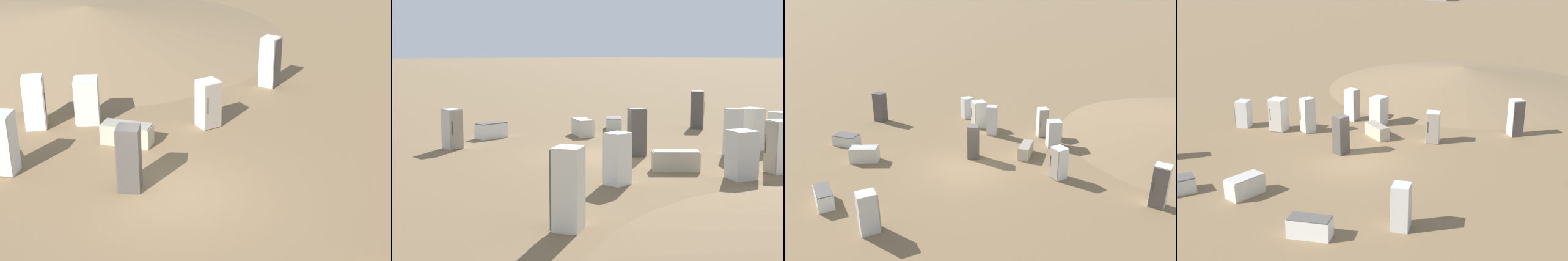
{
  "view_description": "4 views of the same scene",
  "coord_description": "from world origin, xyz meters",
  "views": [
    {
      "loc": [
        5.97,
        13.71,
        8.62
      ],
      "look_at": [
        -0.55,
        0.12,
        1.77
      ],
      "focal_mm": 60.0,
      "sensor_mm": 36.0,
      "label": 1
    },
    {
      "loc": [
        -13.72,
        -14.96,
        3.83
      ],
      "look_at": [
        -0.46,
        0.46,
        0.98
      ],
      "focal_mm": 50.0,
      "sensor_mm": 36.0,
      "label": 2
    },
    {
      "loc": [
        -16.22,
        6.32,
        8.56
      ],
      "look_at": [
        0.59,
        -0.96,
        1.64
      ],
      "focal_mm": 35.0,
      "sensor_mm": 36.0,
      "label": 3
    },
    {
      "loc": [
        -7.79,
        21.33,
        9.04
      ],
      "look_at": [
        -1.19,
        1.15,
        1.94
      ],
      "focal_mm": 50.0,
      "sensor_mm": 36.0,
      "label": 4
    }
  ],
  "objects": [
    {
      "name": "discarded_fridge_3",
      "position": [
        3.72,
        -3.11,
        0.91
      ],
      "size": [
        0.8,
        0.82,
        1.81
      ],
      "rotation": [
        0.0,
        0.0,
        5.68
      ],
      "color": "silver",
      "rests_on": "ground_plane"
    },
    {
      "name": "discarded_fridge_11",
      "position": [
        0.07,
        -3.42,
        0.33
      ],
      "size": [
        1.54,
        1.45,
        0.66
      ],
      "rotation": [
        0.0,
        0.0,
        0.85
      ],
      "color": "#B2A88E",
      "rests_on": "ground_plane"
    },
    {
      "name": "discarded_fridge_6",
      "position": [
        7.36,
        -2.89,
        0.71
      ],
      "size": [
        0.76,
        0.75,
        1.42
      ],
      "rotation": [
        0.0,
        0.0,
        4.8
      ],
      "color": "silver",
      "rests_on": "ground_plane"
    },
    {
      "name": "ground_plane",
      "position": [
        0.0,
        0.0,
        0.0
      ],
      "size": [
        1000.0,
        1000.0,
        0.0
      ],
      "primitive_type": "plane",
      "color": "brown"
    },
    {
      "name": "discarded_fridge_1",
      "position": [
        2.83,
        4.65,
        0.39
      ],
      "size": [
        1.2,
        1.6,
        0.78
      ],
      "rotation": [
        0.0,
        0.0,
        5.89
      ],
      "color": "beige",
      "rests_on": "ground_plane"
    },
    {
      "name": "discarded_fridge_0",
      "position": [
        0.97,
        -0.74,
        0.91
      ],
      "size": [
        0.8,
        0.78,
        1.81
      ],
      "rotation": [
        0.0,
        0.0,
        4.21
      ],
      "color": "#4C4742",
      "rests_on": "ground_plane"
    },
    {
      "name": "discarded_fridge_10",
      "position": [
        -6.52,
        -5.91,
        0.93
      ],
      "size": [
        0.85,
        0.86,
        1.86
      ],
      "rotation": [
        0.0,
        0.0,
        0.57
      ],
      "color": "silver",
      "rests_on": "ground_plane"
    },
    {
      "name": "discarded_fridge_9",
      "position": [
        -3.57,
        5.33,
        0.81
      ],
      "size": [
        0.64,
        0.78,
        1.62
      ],
      "rotation": [
        0.0,
        0.0,
        3.21
      ],
      "color": "silver",
      "rests_on": "ground_plane"
    },
    {
      "name": "discarded_fridge_5",
      "position": [
        -0.86,
        6.8,
        0.35
      ],
      "size": [
        1.51,
        0.78,
        0.7
      ],
      "rotation": [
        0.0,
        0.0,
        1.66
      ],
      "color": "white",
      "rests_on": "ground_plane"
    },
    {
      "name": "discarded_fridge_13",
      "position": [
        -2.76,
        -3.55,
        0.78
      ],
      "size": [
        0.7,
        0.69,
        1.55
      ],
      "rotation": [
        0.0,
        0.0,
        0.1
      ],
      "color": "white",
      "rests_on": "ground_plane"
    },
    {
      "name": "discarded_fridge_12",
      "position": [
        2.28,
        -5.82,
        0.87
      ],
      "size": [
        0.8,
        0.74,
        1.73
      ],
      "rotation": [
        0.0,
        0.0,
        1.28
      ],
      "color": "white",
      "rests_on": "ground_plane"
    },
    {
      "name": "discarded_fridge_4",
      "position": [
        0.65,
        -5.55,
        0.76
      ],
      "size": [
        0.98,
        0.95,
        1.52
      ],
      "rotation": [
        0.0,
        0.0,
        4.36
      ],
      "color": "silver",
      "rests_on": "ground_plane"
    },
    {
      "name": "discarded_fridge_8",
      "position": [
        5.29,
        -2.89,
        0.86
      ],
      "size": [
        0.79,
        0.81,
        1.71
      ],
      "rotation": [
        0.0,
        0.0,
        6.26
      ],
      "color": "silver",
      "rests_on": "ground_plane"
    },
    {
      "name": "dirt_mound",
      "position": [
        -2.36,
        -15.07,
        0.73
      ],
      "size": [
        18.23,
        18.23,
        1.46
      ],
      "color": "#7F6647",
      "rests_on": "ground_plane"
    }
  ]
}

